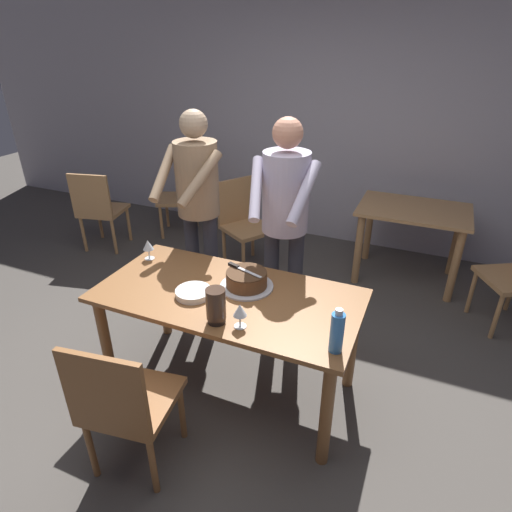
% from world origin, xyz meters
% --- Properties ---
extents(ground_plane, '(14.00, 14.00, 0.00)m').
position_xyz_m(ground_plane, '(0.00, 0.00, 0.00)').
color(ground_plane, '#4C4742').
extents(back_wall, '(10.00, 0.12, 2.70)m').
position_xyz_m(back_wall, '(0.00, 2.72, 1.35)').
color(back_wall, '#ADA8B2').
rests_on(back_wall, ground_plane).
extents(main_dining_table, '(1.64, 0.81, 0.75)m').
position_xyz_m(main_dining_table, '(0.00, 0.00, 0.64)').
color(main_dining_table, brown).
rests_on(main_dining_table, ground_plane).
extents(cake_on_platter, '(0.34, 0.34, 0.11)m').
position_xyz_m(cake_on_platter, '(0.07, 0.12, 0.80)').
color(cake_on_platter, silver).
rests_on(cake_on_platter, main_dining_table).
extents(cake_knife, '(0.26, 0.10, 0.02)m').
position_xyz_m(cake_knife, '(0.01, 0.14, 0.87)').
color(cake_knife, silver).
rests_on(cake_knife, cake_on_platter).
extents(plate_stack, '(0.22, 0.22, 0.04)m').
position_xyz_m(plate_stack, '(-0.18, -0.10, 0.77)').
color(plate_stack, white).
rests_on(plate_stack, main_dining_table).
extents(wine_glass_near, '(0.08, 0.08, 0.14)m').
position_xyz_m(wine_glass_near, '(-0.72, 0.19, 0.85)').
color(wine_glass_near, silver).
rests_on(wine_glass_near, main_dining_table).
extents(wine_glass_far, '(0.08, 0.08, 0.14)m').
position_xyz_m(wine_glass_far, '(0.21, -0.27, 0.85)').
color(wine_glass_far, silver).
rests_on(wine_glass_far, main_dining_table).
extents(water_bottle, '(0.07, 0.07, 0.25)m').
position_xyz_m(water_bottle, '(0.74, -0.26, 0.86)').
color(water_bottle, '#387AC6').
rests_on(water_bottle, main_dining_table).
extents(hurricane_lamp, '(0.11, 0.11, 0.21)m').
position_xyz_m(hurricane_lamp, '(0.08, -0.29, 0.86)').
color(hurricane_lamp, black).
rests_on(hurricane_lamp, main_dining_table).
extents(person_cutting_cake, '(0.46, 0.57, 1.72)m').
position_xyz_m(person_cutting_cake, '(0.14, 0.62, 1.08)').
color(person_cutting_cake, '#2D2D38').
rests_on(person_cutting_cake, ground_plane).
extents(person_standing_beside, '(0.47, 0.56, 1.72)m').
position_xyz_m(person_standing_beside, '(-0.57, 0.65, 1.08)').
color(person_standing_beside, '#2D2D38').
rests_on(person_standing_beside, ground_plane).
extents(chair_near_side, '(0.50, 0.50, 0.90)m').
position_xyz_m(chair_near_side, '(-0.21, -0.78, 0.49)').
color(chair_near_side, brown).
rests_on(chair_near_side, ground_plane).
extents(background_table, '(1.00, 0.70, 0.74)m').
position_xyz_m(background_table, '(0.92, 2.02, 0.58)').
color(background_table, tan).
rests_on(background_table, ground_plane).
extents(background_chair_1, '(0.53, 0.53, 0.90)m').
position_xyz_m(background_chair_1, '(-2.26, 1.36, 0.49)').
color(background_chair_1, tan).
rests_on(background_chair_1, ground_plane).
extents(background_chair_2, '(0.60, 0.60, 0.90)m').
position_xyz_m(background_chair_2, '(-0.66, 1.65, 0.49)').
color(background_chair_2, tan).
rests_on(background_chair_2, ground_plane).
extents(background_chair_3, '(0.58, 0.58, 0.90)m').
position_xyz_m(background_chair_3, '(-1.65, 2.11, 0.49)').
color(background_chair_3, tan).
rests_on(background_chair_3, ground_plane).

